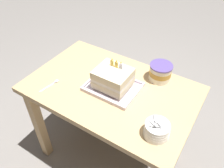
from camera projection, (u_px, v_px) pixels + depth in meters
ground_plane at (111, 153)px, 1.89m from camera, size 8.00×8.00×0.00m
dining_table at (111, 102)px, 1.48m from camera, size 1.04×0.66×0.75m
foil_tray at (113, 87)px, 1.38m from camera, size 0.31×0.25×0.02m
birthday_cake at (113, 78)px, 1.34m from camera, size 0.20×0.18×0.16m
bowl_stack at (157, 130)px, 1.11m from camera, size 0.13×0.13×0.14m
ice_cream_tub at (160, 72)px, 1.42m from camera, size 0.14×0.14×0.11m
serving_spoon_near_tray at (54, 83)px, 1.42m from camera, size 0.04×0.15×0.01m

